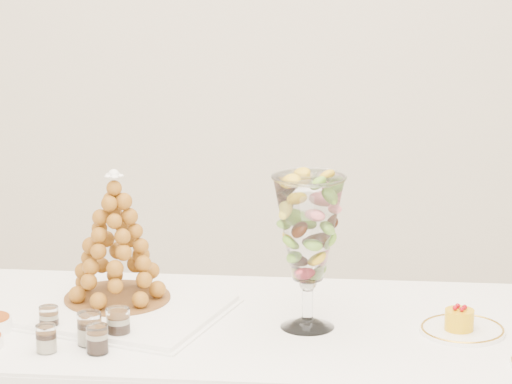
{
  "coord_description": "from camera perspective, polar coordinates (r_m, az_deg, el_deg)",
  "views": [
    {
      "loc": [
        0.18,
        -2.7,
        1.75
      ],
      "look_at": [
        0.01,
        0.22,
        0.99
      ],
      "focal_mm": 85.0,
      "sensor_mm": 36.0,
      "label": 1
    }
  ],
  "objects": [
    {
      "name": "verrine_a",
      "position": [
        2.97,
        -9.72,
        -5.92
      ],
      "size": [
        0.06,
        0.06,
        0.06
      ],
      "primitive_type": "cylinder",
      "rotation": [
        0.0,
        0.0,
        -0.19
      ],
      "color": "white",
      "rests_on": "buffet_table"
    },
    {
      "name": "lace_tray",
      "position": [
        3.09,
        -6.82,
        -5.5
      ],
      "size": [
        0.63,
        0.55,
        0.02
      ],
      "primitive_type": "cube",
      "rotation": [
        0.0,
        0.0,
        -0.34
      ],
      "color": "white",
      "rests_on": "buffet_table"
    },
    {
      "name": "verrine_e",
      "position": [
        2.83,
        -7.48,
        -6.88
      ],
      "size": [
        0.06,
        0.06,
        0.07
      ],
      "primitive_type": "cylinder",
      "rotation": [
        0.0,
        0.0,
        -0.31
      ],
      "color": "white",
      "rests_on": "buffet_table"
    },
    {
      "name": "cake_plate",
      "position": [
        2.98,
        9.68,
        -6.43
      ],
      "size": [
        0.21,
        0.21,
        0.01
      ],
      "primitive_type": "cylinder",
      "color": "white",
      "rests_on": "buffet_table"
    },
    {
      "name": "verrine_d",
      "position": [
        2.85,
        -9.84,
        -6.82
      ],
      "size": [
        0.06,
        0.06,
        0.06
      ],
      "primitive_type": "cylinder",
      "rotation": [
        0.0,
        0.0,
        0.24
      ],
      "color": "white",
      "rests_on": "buffet_table"
    },
    {
      "name": "mousse_cake",
      "position": [
        2.96,
        9.55,
        -5.93
      ],
      "size": [
        0.07,
        0.07,
        0.06
      ],
      "color": "#E0A60A",
      "rests_on": "cake_plate"
    },
    {
      "name": "macaron_vase",
      "position": [
        2.9,
        2.48,
        -1.82
      ],
      "size": [
        0.17,
        0.17,
        0.38
      ],
      "color": "white",
      "rests_on": "buffet_table"
    },
    {
      "name": "verrine_c",
      "position": [
        2.9,
        -6.5,
        -6.2
      ],
      "size": [
        0.06,
        0.06,
        0.08
      ],
      "primitive_type": "cylinder",
      "rotation": [
        0.0,
        0.0,
        -0.03
      ],
      "color": "white",
      "rests_on": "buffet_table"
    },
    {
      "name": "verrine_b",
      "position": [
        2.88,
        -7.84,
        -6.39
      ],
      "size": [
        0.06,
        0.06,
        0.08
      ],
      "primitive_type": "cylinder",
      "rotation": [
        0.0,
        0.0,
        -0.11
      ],
      "color": "white",
      "rests_on": "buffet_table"
    },
    {
      "name": "croquembouche",
      "position": [
        3.08,
        -6.63,
        -2.11
      ],
      "size": [
        0.27,
        0.27,
        0.34
      ],
      "rotation": [
        0.0,
        0.0,
        0.16
      ],
      "color": "brown",
      "rests_on": "lace_tray"
    }
  ]
}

